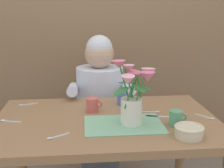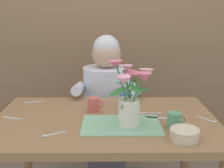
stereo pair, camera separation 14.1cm
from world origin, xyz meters
name	(u,v)px [view 1 (the left image)]	position (x,y,z in m)	size (l,w,h in m)	color
wood_panel_backdrop	(96,16)	(0.00, 1.05, 1.25)	(4.00, 0.10, 2.50)	brown
dining_table	(106,135)	(0.00, 0.00, 0.64)	(1.20, 0.80, 0.74)	olive
seated_person	(100,112)	(0.00, 0.62, 0.56)	(0.45, 0.47, 1.14)	#4C4C56
striped_placemat	(124,125)	(0.08, -0.10, 0.74)	(0.40, 0.28, 0.01)	#7AB289
flower_vase	(133,94)	(0.13, -0.10, 0.90)	(0.24, 0.21, 0.34)	silver
ceramic_bowl	(189,131)	(0.36, -0.28, 0.77)	(0.14, 0.14, 0.06)	beige
dinner_knife	(163,117)	(0.31, -0.01, 0.74)	(0.19, 0.02, 0.01)	silver
ceramic_mug	(93,105)	(-0.07, 0.12, 0.78)	(0.09, 0.07, 0.08)	#CC564C
tea_cup	(123,98)	(0.12, 0.23, 0.78)	(0.09, 0.07, 0.08)	#476BB7
coffee_cup	(176,118)	(0.34, -0.13, 0.78)	(0.09, 0.07, 0.08)	#569970
spoon_0	(7,121)	(-0.52, 0.01, 0.74)	(0.12, 0.05, 0.01)	silver
spoon_1	(55,137)	(-0.26, -0.22, 0.74)	(0.11, 0.08, 0.01)	silver
spoon_2	(153,112)	(0.27, 0.07, 0.74)	(0.12, 0.03, 0.01)	silver
spoon_3	(25,105)	(-0.48, 0.28, 0.74)	(0.12, 0.05, 0.01)	silver
spoon_4	(208,117)	(0.55, -0.04, 0.74)	(0.08, 0.10, 0.01)	silver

